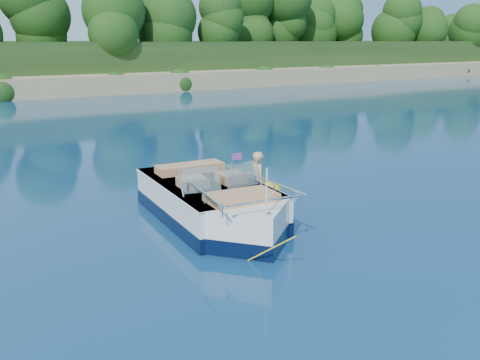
# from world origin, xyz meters

# --- Properties ---
(ground) EXTENTS (160.00, 160.00, 0.00)m
(ground) POSITION_xyz_m (0.00, 0.00, 0.00)
(ground) COLOR #0A1E48
(ground) RESTS_ON ground
(motorboat) EXTENTS (2.55, 6.25, 2.08)m
(motorboat) POSITION_xyz_m (0.06, 4.03, 0.40)
(motorboat) COLOR white
(motorboat) RESTS_ON ground
(tow_tube) EXTENTS (1.65, 1.65, 0.35)m
(tow_tube) POSITION_xyz_m (2.31, 5.64, 0.09)
(tow_tube) COLOR yellow
(tow_tube) RESTS_ON ground
(boy) EXTENTS (0.48, 0.91, 1.73)m
(boy) POSITION_xyz_m (2.33, 5.71, 0.00)
(boy) COLOR tan
(boy) RESTS_ON ground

